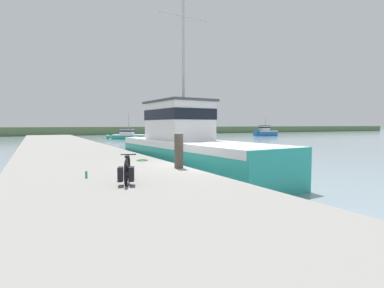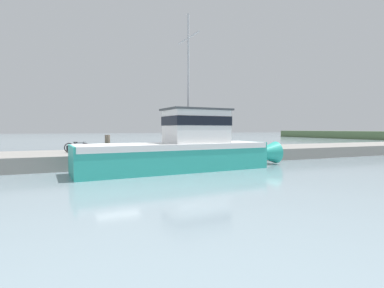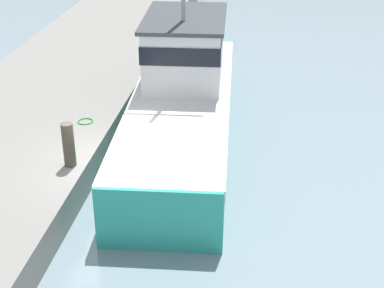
{
  "view_description": "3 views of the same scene",
  "coord_description": "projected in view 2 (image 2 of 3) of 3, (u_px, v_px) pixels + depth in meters",
  "views": [
    {
      "loc": [
        -5.63,
        -9.92,
        2.45
      ],
      "look_at": [
        -0.49,
        -0.2,
        1.74
      ],
      "focal_mm": 28.0,
      "sensor_mm": 36.0,
      "label": 1
    },
    {
      "loc": [
        18.09,
        -2.89,
        2.5
      ],
      "look_at": [
        0.34,
        4.78,
        1.52
      ],
      "focal_mm": 28.0,
      "sensor_mm": 36.0,
      "label": 2
    },
    {
      "loc": [
        4.02,
        -13.56,
        8.53
      ],
      "look_at": [
        1.95,
        1.36,
        0.89
      ],
      "focal_mm": 55.0,
      "sensor_mm": 36.0,
      "label": 3
    }
  ],
  "objects": [
    {
      "name": "hose_coil",
      "position": [
        149.0,
        152.0,
        20.16
      ],
      "size": [
        0.49,
        0.49,
        0.04
      ],
      "primitive_type": "torus",
      "color": "green",
      "rests_on": "dock_pier"
    },
    {
      "name": "dock_pier",
      "position": [
        108.0,
        158.0,
        21.17
      ],
      "size": [
        5.94,
        80.0,
        0.91
      ],
      "primitive_type": "cube",
      "color": "gray",
      "rests_on": "ground_plane"
    },
    {
      "name": "mooring_post",
      "position": [
        108.0,
        145.0,
        18.65
      ],
      "size": [
        0.32,
        0.32,
        1.22
      ],
      "primitive_type": "cylinder",
      "color": "#51473D",
      "rests_on": "dock_pier"
    },
    {
      "name": "fishing_boat_main",
      "position": [
        185.0,
        148.0,
        18.14
      ],
      "size": [
        3.74,
        13.77,
        9.36
      ],
      "rotation": [
        0.0,
        0.0,
        0.06
      ],
      "color": "teal",
      "rests_on": "ground_plane"
    },
    {
      "name": "bicycle_touring",
      "position": [
        75.0,
        148.0,
        20.12
      ],
      "size": [
        0.78,
        1.65,
        0.72
      ],
      "rotation": [
        0.0,
        0.0,
        -0.34
      ],
      "color": "black",
      "rests_on": "dock_pier"
    },
    {
      "name": "ground_plane",
      "position": [
        116.0,
        171.0,
        17.86
      ],
      "size": [
        320.0,
        320.0,
        0.0
      ],
      "primitive_type": "plane",
      "color": "gray"
    },
    {
      "name": "water_bottle_on_curb",
      "position": [
        94.0,
        150.0,
        21.41
      ],
      "size": [
        0.07,
        0.07,
        0.2
      ],
      "primitive_type": "cylinder",
      "color": "green",
      "rests_on": "dock_pier"
    }
  ]
}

